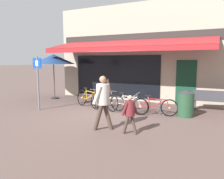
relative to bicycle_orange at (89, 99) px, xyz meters
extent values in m
plane|color=brown|center=(0.98, -0.64, -0.39)|extent=(160.00, 160.00, 0.00)
cube|color=tan|center=(1.16, 3.91, 2.08)|extent=(8.80, 3.00, 4.94)
cube|color=black|center=(0.20, 2.40, 0.86)|extent=(4.84, 0.04, 2.20)
cube|color=#143D28|center=(3.80, 2.40, 0.66)|extent=(0.90, 0.04, 2.10)
cube|color=#282623|center=(1.16, 2.39, 2.82)|extent=(8.36, 0.06, 0.44)
cube|color=maroon|center=(1.16, 1.42, 2.49)|extent=(7.92, 2.00, 0.50)
cube|color=maroon|center=(1.16, 0.42, 2.17)|extent=(7.92, 0.03, 0.20)
cylinder|color=#47494F|center=(1.43, 0.10, 0.16)|extent=(3.65, 0.04, 0.04)
cylinder|color=#47494F|center=(-0.35, 0.10, -0.11)|extent=(0.04, 0.04, 0.55)
cylinder|color=#47494F|center=(3.21, 0.10, -0.11)|extent=(0.04, 0.04, 0.55)
torus|color=black|center=(0.50, -0.20, -0.03)|extent=(0.72, 0.38, 0.72)
cylinder|color=#9E9EA3|center=(0.50, -0.20, -0.03)|extent=(0.09, 0.09, 0.08)
torus|color=black|center=(-0.49, 0.19, -0.03)|extent=(0.72, 0.38, 0.72)
cylinder|color=#9E9EA3|center=(-0.49, 0.19, -0.03)|extent=(0.09, 0.09, 0.08)
cylinder|color=orange|center=(0.13, -0.04, 0.13)|extent=(0.58, 0.21, 0.38)
cylinder|color=orange|center=(0.10, 0.00, 0.32)|extent=(0.62, 0.28, 0.05)
cylinder|color=orange|center=(-0.18, 0.09, 0.14)|extent=(0.11, 0.12, 0.38)
cylinder|color=orange|center=(-0.32, 0.12, -0.04)|extent=(0.36, 0.17, 0.05)
cylinder|color=orange|center=(-0.35, 0.16, 0.15)|extent=(0.32, 0.11, 0.38)
cylinder|color=orange|center=(0.45, -0.16, 0.14)|extent=(0.14, 0.13, 0.35)
cylinder|color=#9E9EA3|center=(-0.22, 0.13, 0.38)|extent=(0.06, 0.05, 0.11)
cube|color=black|center=(-0.23, 0.15, 0.45)|extent=(0.26, 0.19, 0.06)
cylinder|color=#9E9EA3|center=(0.41, -0.12, 0.38)|extent=(0.04, 0.05, 0.14)
cylinder|color=#9E9EA3|center=(0.41, -0.11, 0.45)|extent=(0.21, 0.49, 0.08)
torus|color=black|center=(1.32, -0.28, -0.03)|extent=(0.71, 0.40, 0.71)
cylinder|color=#9E9EA3|center=(1.32, -0.28, -0.03)|extent=(0.09, 0.09, 0.08)
torus|color=black|center=(0.41, 0.10, -0.03)|extent=(0.71, 0.40, 0.71)
cylinder|color=#9E9EA3|center=(0.41, 0.10, -0.03)|extent=(0.09, 0.09, 0.08)
cylinder|color=black|center=(0.98, -0.12, 0.13)|extent=(0.54, 0.21, 0.38)
cylinder|color=black|center=(0.96, -0.08, 0.31)|extent=(0.57, 0.27, 0.05)
cylinder|color=black|center=(0.70, 0.00, 0.13)|extent=(0.10, 0.12, 0.37)
cylinder|color=black|center=(0.57, 0.03, -0.04)|extent=(0.33, 0.17, 0.05)
cylinder|color=black|center=(0.54, 0.07, 0.14)|extent=(0.30, 0.10, 0.37)
cylinder|color=black|center=(1.28, -0.24, 0.13)|extent=(0.13, 0.13, 0.34)
cylinder|color=#9E9EA3|center=(0.67, 0.05, 0.37)|extent=(0.06, 0.06, 0.11)
cube|color=black|center=(0.66, 0.06, 0.44)|extent=(0.26, 0.19, 0.06)
cylinder|color=#9E9EA3|center=(1.24, -0.19, 0.37)|extent=(0.04, 0.05, 0.14)
cylinder|color=#9E9EA3|center=(1.24, -0.19, 0.44)|extent=(0.22, 0.49, 0.09)
torus|color=black|center=(2.51, -0.27, -0.04)|extent=(0.70, 0.22, 0.69)
cylinder|color=#9E9EA3|center=(2.51, -0.27, -0.04)|extent=(0.08, 0.08, 0.08)
torus|color=black|center=(1.50, -0.16, -0.04)|extent=(0.70, 0.22, 0.69)
cylinder|color=#9E9EA3|center=(1.50, -0.16, -0.04)|extent=(0.08, 0.08, 0.08)
cylinder|color=#BCB7B2|center=(2.13, -0.25, 0.11)|extent=(0.56, 0.14, 0.37)
cylinder|color=#BCB7B2|center=(2.09, -0.27, 0.29)|extent=(0.62, 0.10, 0.05)
cylinder|color=#BCB7B2|center=(1.82, -0.22, 0.12)|extent=(0.13, 0.09, 0.36)
cylinder|color=#BCB7B2|center=(1.68, -0.18, -0.05)|extent=(0.36, 0.07, 0.05)
cylinder|color=#BCB7B2|center=(1.64, -0.20, 0.12)|extent=(0.31, 0.12, 0.36)
cylinder|color=#BCB7B2|center=(2.45, -0.28, 0.12)|extent=(0.16, 0.08, 0.33)
cylinder|color=#9E9EA3|center=(1.76, -0.25, 0.34)|extent=(0.06, 0.04, 0.11)
cube|color=black|center=(1.74, -0.25, 0.41)|extent=(0.25, 0.13, 0.06)
cylinder|color=#9E9EA3|center=(2.39, -0.31, 0.35)|extent=(0.03, 0.05, 0.14)
cylinder|color=#9E9EA3|center=(2.39, -0.32, 0.42)|extent=(0.08, 0.52, 0.10)
torus|color=black|center=(3.58, -0.02, -0.07)|extent=(0.65, 0.29, 0.65)
cylinder|color=#9E9EA3|center=(3.58, -0.02, -0.07)|extent=(0.09, 0.08, 0.08)
torus|color=black|center=(2.54, -0.31, -0.07)|extent=(0.65, 0.29, 0.65)
cylinder|color=#9E9EA3|center=(2.54, -0.31, -0.07)|extent=(0.09, 0.08, 0.08)
cylinder|color=#B21E1E|center=(3.18, -0.11, 0.07)|extent=(0.57, 0.23, 0.34)
cylinder|color=#B21E1E|center=(3.14, -0.10, 0.24)|extent=(0.65, 0.21, 0.05)
cylinder|color=#B21E1E|center=(2.86, -0.20, 0.08)|extent=(0.13, 0.06, 0.34)
cylinder|color=#B21E1E|center=(2.73, -0.26, -0.07)|extent=(0.37, 0.13, 0.05)
cylinder|color=#B21E1E|center=(2.68, -0.25, 0.09)|extent=(0.31, 0.16, 0.34)
cylinder|color=#B21E1E|center=(3.52, -0.02, 0.08)|extent=(0.16, 0.04, 0.31)
cylinder|color=#9E9EA3|center=(2.80, -0.19, 0.30)|extent=(0.06, 0.03, 0.11)
cube|color=black|center=(2.79, -0.18, 0.37)|extent=(0.26, 0.17, 0.06)
cylinder|color=#9E9EA3|center=(3.45, -0.01, 0.30)|extent=(0.04, 0.05, 0.14)
cylinder|color=#9E9EA3|center=(3.45, 0.00, 0.37)|extent=(0.16, 0.51, 0.09)
cylinder|color=#47382D|center=(2.22, -2.41, 0.00)|extent=(0.36, 0.17, 0.81)
cylinder|color=#47382D|center=(2.02, -2.66, 0.00)|extent=(0.36, 0.17, 0.81)
cylinder|color=beige|center=(2.12, -2.53, 0.70)|extent=(0.44, 0.44, 0.62)
sphere|color=#A87A5B|center=(2.12, -2.53, 1.14)|extent=(0.20, 0.20, 0.20)
cylinder|color=beige|center=(2.06, -2.77, 0.70)|extent=(0.30, 0.22, 0.55)
cylinder|color=beige|center=(2.15, -2.29, 0.84)|extent=(0.24, 0.23, 0.29)
cylinder|color=#A87A5B|center=(2.18, -2.30, 0.92)|extent=(0.16, 0.22, 0.42)
cube|color=black|center=(2.16, -2.35, 1.12)|extent=(0.03, 0.07, 0.14)
cylinder|color=#47382D|center=(3.08, -2.47, -0.12)|extent=(0.26, 0.13, 0.56)
cylinder|color=#47382D|center=(2.90, -2.60, -0.12)|extent=(0.26, 0.13, 0.56)
cylinder|color=maroon|center=(2.99, -2.54, 0.36)|extent=(0.33, 0.33, 0.42)
sphere|color=tan|center=(2.99, -2.54, 0.66)|extent=(0.14, 0.14, 0.14)
cylinder|color=maroon|center=(2.90, -2.69, 0.36)|extent=(0.21, 0.10, 0.38)
cylinder|color=maroon|center=(3.08, -2.39, 0.36)|extent=(0.21, 0.10, 0.38)
cylinder|color=#23472D|center=(4.12, 0.21, 0.06)|extent=(0.61, 0.61, 0.89)
cone|color=#33353A|center=(4.12, 0.21, 0.56)|extent=(0.62, 0.62, 0.12)
cylinder|color=slate|center=(-1.59, -1.40, 0.74)|extent=(0.07, 0.07, 2.25)
cube|color=#14429E|center=(-1.59, -1.41, 1.58)|extent=(0.44, 0.02, 0.44)
cube|color=white|center=(-1.59, -1.42, 1.58)|extent=(0.14, 0.01, 0.22)
cylinder|color=#4C3D2D|center=(-2.90, 1.08, 0.80)|extent=(0.05, 0.05, 2.36)
cone|color=navy|center=(-2.90, 1.08, 1.77)|extent=(2.30, 2.30, 0.52)
cylinder|color=#262628|center=(-2.90, 1.08, -0.36)|extent=(0.44, 0.44, 0.06)
cube|color=#38383D|center=(5.04, 1.67, 0.06)|extent=(1.62, 0.54, 0.06)
cube|color=#38383D|center=(5.05, 1.48, 0.28)|extent=(1.60, 0.15, 0.40)
cube|color=#38383D|center=(4.32, 1.63, -0.16)|extent=(0.10, 0.36, 0.45)
camera|label=1|loc=(5.21, -8.14, 1.69)|focal=35.00mm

